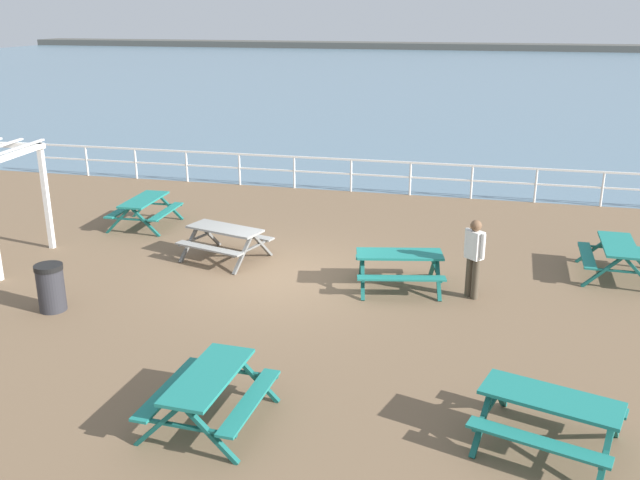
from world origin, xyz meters
The scene contains 12 objects.
ground_plane centered at (0.00, 0.00, -0.10)m, with size 30.00×24.00×0.20m, color brown.
sea_band centered at (0.00, 52.75, 0.00)m, with size 142.00×90.00×0.01m, color slate.
distant_shoreline centered at (0.00, 95.75, 0.00)m, with size 142.00×6.00×1.80m, color #4C4C47.
seaward_railing centered at (0.00, 7.75, 0.75)m, with size 23.07×0.07×1.08m.
picnic_table_near_left centered at (0.65, -5.79, 0.58)m, with size 1.62×1.87×0.80m.
picnic_table_near_right centered at (-1.62, 0.72, 0.58)m, with size 2.15×1.94×0.80m.
picnic_table_mid_centre centered at (7.18, 1.66, 0.58)m, with size 1.59×1.84×0.80m.
picnic_table_far_left centered at (2.59, -0.07, 0.58)m, with size 2.08×1.85×0.80m.
picnic_table_far_right centered at (5.29, -5.27, 0.58)m, with size 2.16×1.95×0.80m.
picnic_table_seaward centered at (-4.71, 2.67, 0.58)m, with size 1.60×1.85×0.80m.
visitor centered at (4.12, -0.26, 0.95)m, with size 0.42×0.39×1.66m.
litter_bin centered at (-3.86, -2.87, 0.48)m, with size 0.55×0.55×0.95m.
Camera 1 is at (4.21, -13.77, 5.62)m, focal length 38.81 mm.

